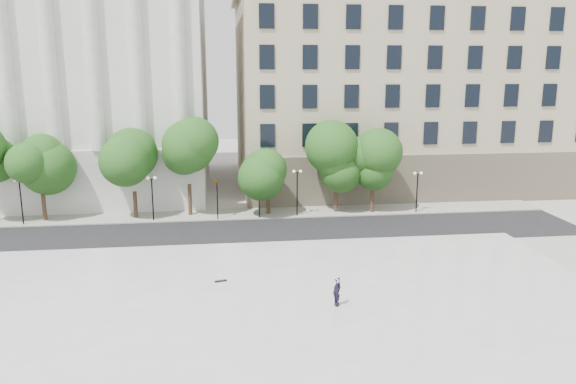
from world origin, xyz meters
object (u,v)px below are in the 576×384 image
object	(u,v)px
traffic_light_west	(217,179)
person_lying	(337,302)
traffic_light_east	(259,178)
skateboard	(221,281)

from	to	relation	value
traffic_light_west	person_lying	bearing A→B (deg)	-72.18
traffic_light_west	traffic_light_east	xyz separation A→B (m)	(3.73, 0.00, 0.04)
person_lying	traffic_light_east	bearing A→B (deg)	55.36
traffic_light_east	skateboard	world-z (taller)	traffic_light_east
traffic_light_west	skateboard	bearing A→B (deg)	-89.39
traffic_light_west	traffic_light_east	bearing A→B (deg)	0.00
traffic_light_west	person_lying	size ratio (longest dim) A/B	2.62
traffic_light_east	skateboard	distance (m)	16.70
traffic_light_east	person_lying	distance (m)	20.84
traffic_light_east	skateboard	bearing A→B (deg)	-102.55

